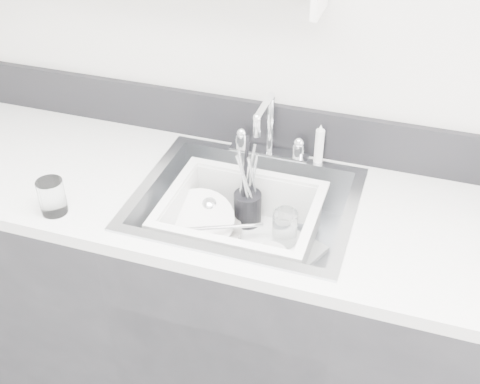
% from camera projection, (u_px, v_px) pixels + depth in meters
% --- Properties ---
extents(room_shell, '(3.50, 3.00, 2.60)m').
position_uv_depth(room_shell, '(34.00, 64.00, 0.69)').
color(room_shell, silver).
rests_on(room_shell, ground).
extents(counter_run, '(3.20, 0.62, 0.92)m').
position_uv_depth(counter_run, '(245.00, 308.00, 2.03)').
color(counter_run, black).
rests_on(counter_run, ground).
extents(backsplash, '(3.20, 0.02, 0.16)m').
position_uv_depth(backsplash, '(274.00, 127.00, 1.94)').
color(backsplash, black).
rests_on(backsplash, counter_run).
extents(sink, '(0.64, 0.52, 0.20)m').
position_uv_depth(sink, '(245.00, 223.00, 1.81)').
color(sink, silver).
rests_on(sink, counter_run).
extents(faucet, '(0.26, 0.18, 0.23)m').
position_uv_depth(faucet, '(269.00, 140.00, 1.91)').
color(faucet, silver).
rests_on(faucet, counter_run).
extents(side_sprayer, '(0.03, 0.03, 0.14)m').
position_uv_depth(side_sprayer, '(319.00, 144.00, 1.87)').
color(side_sprayer, silver).
rests_on(side_sprayer, counter_run).
extents(wash_tub, '(0.56, 0.52, 0.18)m').
position_uv_depth(wash_tub, '(241.00, 225.00, 1.79)').
color(wash_tub, silver).
rests_on(wash_tub, sink).
extents(plate_stack, '(0.27, 0.26, 0.11)m').
position_uv_depth(plate_stack, '(201.00, 228.00, 1.85)').
color(plate_stack, white).
rests_on(plate_stack, wash_tub).
extents(utensil_cup, '(0.09, 0.09, 0.29)m').
position_uv_depth(utensil_cup, '(247.00, 206.00, 1.88)').
color(utensil_cup, black).
rests_on(utensil_cup, wash_tub).
extents(ladle, '(0.26, 0.28, 0.08)m').
position_uv_depth(ladle, '(217.00, 226.00, 1.84)').
color(ladle, silver).
rests_on(ladle, wash_tub).
extents(tumbler_in_tub, '(0.10, 0.10, 0.11)m').
position_uv_depth(tumbler_in_tub, '(285.00, 227.00, 1.81)').
color(tumbler_in_tub, white).
rests_on(tumbler_in_tub, wash_tub).
extents(tumbler_counter, '(0.08, 0.08, 0.10)m').
position_uv_depth(tumbler_counter, '(52.00, 197.00, 1.68)').
color(tumbler_counter, white).
rests_on(tumbler_counter, counter_run).
extents(bowl_small, '(0.14, 0.14, 0.03)m').
position_uv_depth(bowl_small, '(270.00, 257.00, 1.76)').
color(bowl_small, white).
rests_on(bowl_small, wash_tub).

